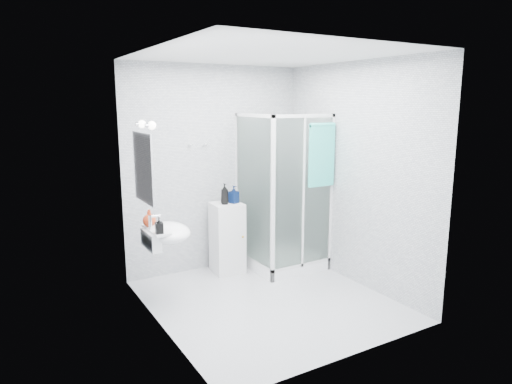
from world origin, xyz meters
TOP-DOWN VIEW (x-y plane):
  - room at (0.00, 0.00)m, footprint 2.40×2.60m
  - shower_enclosure at (0.67, 0.77)m, footprint 0.90×0.95m
  - wall_basin at (-0.99, 0.45)m, footprint 0.46×0.56m
  - mirror at (-1.19, 0.45)m, footprint 0.02×0.60m
  - vanity_lights at (-1.14, 0.45)m, footprint 0.10×0.40m
  - wall_hooks at (-0.25, 1.26)m, footprint 0.23×0.06m
  - storage_cabinet at (0.02, 1.02)m, footprint 0.40×0.41m
  - hand_towel at (0.98, 0.36)m, footprint 0.36×0.05m
  - shampoo_bottle_a at (-0.02, 0.99)m, footprint 0.11×0.11m
  - shampoo_bottle_b at (0.11, 0.99)m, footprint 0.13×0.13m
  - soap_dispenser_orange at (-1.11, 0.58)m, footprint 0.15×0.15m
  - soap_dispenser_black at (-1.11, 0.26)m, footprint 0.08×0.09m

SIDE VIEW (x-z plane):
  - shower_enclosure at x=0.67m, z-range -0.55..1.45m
  - storage_cabinet at x=0.02m, z-range 0.00..0.90m
  - wall_basin at x=-0.99m, z-range 0.62..0.97m
  - soap_dispenser_black at x=-1.11m, z-range 0.86..1.03m
  - soap_dispenser_orange at x=-1.11m, z-range 0.86..1.04m
  - shampoo_bottle_b at x=0.11m, z-range 0.90..1.12m
  - shampoo_bottle_a at x=-0.02m, z-range 0.90..1.16m
  - room at x=0.00m, z-range 0.00..2.60m
  - mirror at x=-1.19m, z-range 1.15..1.85m
  - hand_towel at x=0.98m, z-range 1.15..1.91m
  - wall_hooks at x=-0.25m, z-range 1.60..1.64m
  - vanity_lights at x=-1.14m, z-range 1.88..1.96m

